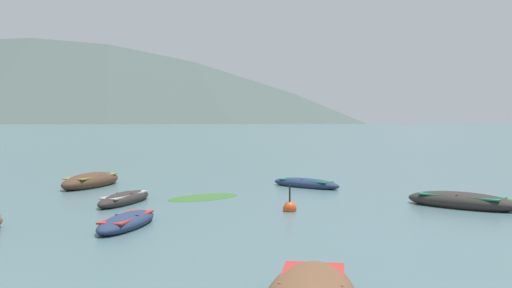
{
  "coord_description": "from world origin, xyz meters",
  "views": [
    {
      "loc": [
        -2.1,
        -4.57,
        3.1
      ],
      "look_at": [
        -0.51,
        39.16,
        1.37
      ],
      "focal_mm": 39.29,
      "sensor_mm": 36.0,
      "label": 1
    }
  ],
  "objects": [
    {
      "name": "ground_plane",
      "position": [
        0.0,
        1500.0,
        0.0
      ],
      "size": [
        6000.0,
        6000.0,
        0.0
      ],
      "primitive_type": "plane",
      "color": "slate"
    },
    {
      "name": "mountain_1",
      "position": [
        -367.29,
        1703.11,
        287.78
      ],
      "size": [
        1874.28,
        1874.28,
        575.55
      ],
      "primitive_type": "cone",
      "color": "#4C5B56",
      "rests_on": "ground"
    },
    {
      "name": "mountain_2",
      "position": [
        144.85,
        1732.36,
        93.18
      ],
      "size": [
        701.63,
        701.63,
        186.37
      ],
      "primitive_type": "cone",
      "color": "slate",
      "rests_on": "ground"
    },
    {
      "name": "rowboat_1",
      "position": [
        1.22,
        21.78,
        0.17
      ],
      "size": [
        3.41,
        3.32,
        0.54
      ],
      "color": "navy",
      "rests_on": "ground"
    },
    {
      "name": "rowboat_2",
      "position": [
        6.07,
        15.33,
        0.22
      ],
      "size": [
        3.9,
        3.72,
        0.71
      ],
      "color": "#2D2826",
      "rests_on": "ground"
    },
    {
      "name": "rowboat_4",
      "position": [
        -5.31,
        11.95,
        0.16
      ],
      "size": [
        1.77,
        3.5,
        0.5
      ],
      "color": "navy",
      "rests_on": "ground"
    },
    {
      "name": "rowboat_6",
      "position": [
        -6.33,
        16.76,
        0.17
      ],
      "size": [
        1.96,
        3.7,
        0.55
      ],
      "color": "#2D2826",
      "rests_on": "ground"
    },
    {
      "name": "rowboat_8",
      "position": [
        -9.04,
        22.45,
        0.26
      ],
      "size": [
        2.68,
        4.72,
        0.83
      ],
      "color": "#4C3323",
      "rests_on": "ground"
    },
    {
      "name": "mooring_buoy",
      "position": [
        -0.23,
        14.67,
        0.11
      ],
      "size": [
        0.48,
        0.48,
        1.03
      ],
      "color": "#DB4C1E",
      "rests_on": "ground"
    },
    {
      "name": "weed_patch_0",
      "position": [
        -3.41,
        18.28,
        0.0
      ],
      "size": [
        3.71,
        3.56,
        0.14
      ],
      "primitive_type": "ellipsoid",
      "rotation": [
        0.0,
        0.0,
        0.72
      ],
      "color": "#38662D",
      "rests_on": "ground"
    }
  ]
}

